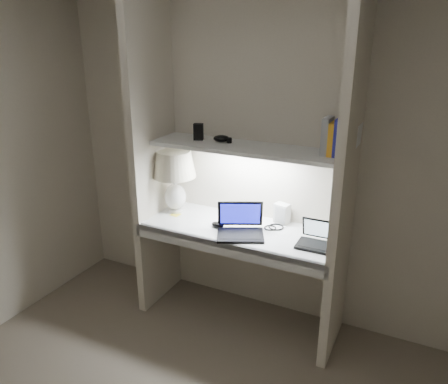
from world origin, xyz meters
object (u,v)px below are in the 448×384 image
Objects in this scene: speaker at (282,213)px; book_row at (341,138)px; laptop_main at (240,227)px; laptop_netbook at (318,240)px; table_lamp at (174,171)px.

speaker is 0.76m from book_row.
laptop_netbook is at bearing -18.23° from laptop_main.
book_row is (0.60, 0.22, 0.66)m from laptop_main.
laptop_main reaches higher than speaker.
table_lamp is 3.28× the size of speaker.
laptop_main reaches higher than laptop_netbook.
laptop_main is 1.69× the size of book_row.
book_row is at bearing 2.90° from table_lamp.
speaker is at bearing 143.89° from laptop_netbook.
laptop_main is 0.55m from laptop_netbook.
book_row reaches higher than table_lamp.
speaker is at bearing 166.72° from book_row.
laptop_netbook is at bearing -20.11° from speaker.
table_lamp is at bearing -177.10° from book_row.
table_lamp is 0.71m from laptop_main.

